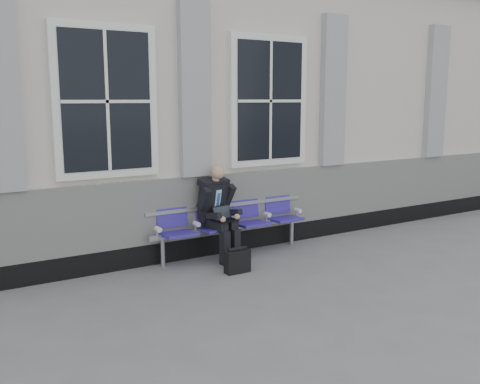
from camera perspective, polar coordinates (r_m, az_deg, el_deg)
ground at (r=7.18m, az=7.17°, el=-8.70°), size 70.00×70.00×0.00m
station_building at (r=9.76m, az=-5.53°, el=9.52°), size 14.40×4.40×4.49m
bench at (r=7.87m, az=-0.98°, el=-2.79°), size 2.60×0.47×0.91m
businessman at (r=7.59m, az=-2.34°, el=-1.80°), size 0.57×0.76×1.36m
briefcase at (r=7.15m, az=-0.28°, el=-7.36°), size 0.34×0.15×0.35m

